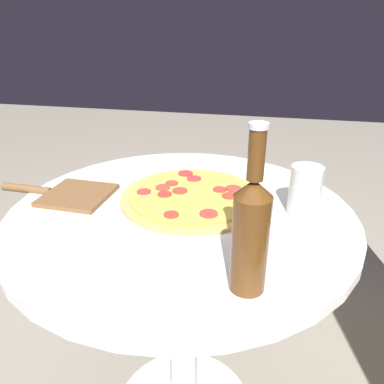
{
  "coord_description": "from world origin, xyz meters",
  "views": [
    {
      "loc": [
        0.76,
        0.19,
        1.14
      ],
      "look_at": [
        -0.06,
        0.01,
        0.74
      ],
      "focal_mm": 35.0,
      "sensor_mm": 36.0,
      "label": 1
    }
  ],
  "objects_px": {
    "pizza": "(192,196)",
    "beer_bottle": "(251,231)",
    "pizza_paddle": "(68,194)",
    "drinking_glass": "(305,190)"
  },
  "relations": [
    {
      "from": "pizza_paddle",
      "to": "drinking_glass",
      "type": "relative_size",
      "value": 2.63
    },
    {
      "from": "pizza",
      "to": "beer_bottle",
      "type": "bearing_deg",
      "value": 27.27
    },
    {
      "from": "beer_bottle",
      "to": "pizza_paddle",
      "type": "xyz_separation_m",
      "value": [
        -0.26,
        -0.47,
        -0.1
      ]
    },
    {
      "from": "pizza",
      "to": "pizza_paddle",
      "type": "height_order",
      "value": "pizza"
    },
    {
      "from": "pizza",
      "to": "beer_bottle",
      "type": "relative_size",
      "value": 1.26
    },
    {
      "from": "pizza",
      "to": "pizza_paddle",
      "type": "distance_m",
      "value": 0.32
    },
    {
      "from": "pizza",
      "to": "beer_bottle",
      "type": "height_order",
      "value": "beer_bottle"
    },
    {
      "from": "drinking_glass",
      "to": "beer_bottle",
      "type": "bearing_deg",
      "value": -19.8
    },
    {
      "from": "beer_bottle",
      "to": "drinking_glass",
      "type": "height_order",
      "value": "beer_bottle"
    },
    {
      "from": "beer_bottle",
      "to": "pizza",
      "type": "bearing_deg",
      "value": -152.73
    }
  ]
}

